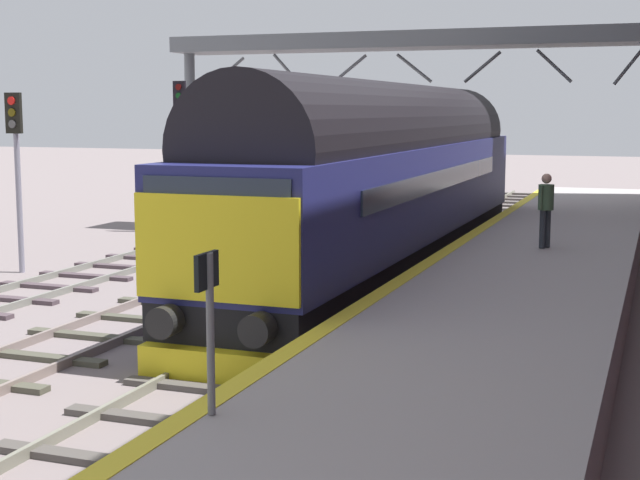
{
  "coord_description": "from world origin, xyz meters",
  "views": [
    {
      "loc": [
        6.1,
        -16.12,
        4.03
      ],
      "look_at": [
        0.2,
        -0.03,
        1.65
      ],
      "focal_mm": 52.72,
      "sensor_mm": 36.0,
      "label": 1
    }
  ],
  "objects_px": {
    "signal_post_far": "(181,135)",
    "waiting_passenger": "(546,203)",
    "signal_post_mid": "(17,158)",
    "platform_number_sign": "(209,306)",
    "diesel_locomotive": "(387,177)"
  },
  "relations": [
    {
      "from": "diesel_locomotive",
      "to": "signal_post_mid",
      "type": "bearing_deg",
      "value": -167.15
    },
    {
      "from": "signal_post_far",
      "to": "platform_number_sign",
      "type": "height_order",
      "value": "signal_post_far"
    },
    {
      "from": "signal_post_far",
      "to": "waiting_passenger",
      "type": "bearing_deg",
      "value": -27.46
    },
    {
      "from": "signal_post_mid",
      "to": "signal_post_far",
      "type": "height_order",
      "value": "signal_post_far"
    },
    {
      "from": "diesel_locomotive",
      "to": "platform_number_sign",
      "type": "relative_size",
      "value": 11.21
    },
    {
      "from": "signal_post_far",
      "to": "diesel_locomotive",
      "type": "bearing_deg",
      "value": -35.7
    },
    {
      "from": "signal_post_far",
      "to": "platform_number_sign",
      "type": "bearing_deg",
      "value": -60.86
    },
    {
      "from": "signal_post_far",
      "to": "signal_post_mid",
      "type": "bearing_deg",
      "value": -90.0
    },
    {
      "from": "signal_post_mid",
      "to": "signal_post_far",
      "type": "relative_size",
      "value": 0.9
    },
    {
      "from": "waiting_passenger",
      "to": "platform_number_sign",
      "type": "bearing_deg",
      "value": -160.63
    },
    {
      "from": "waiting_passenger",
      "to": "diesel_locomotive",
      "type": "bearing_deg",
      "value": 114.73
    },
    {
      "from": "diesel_locomotive",
      "to": "signal_post_mid",
      "type": "distance_m",
      "value": 9.11
    },
    {
      "from": "signal_post_mid",
      "to": "platform_number_sign",
      "type": "distance_m",
      "value": 15.45
    },
    {
      "from": "signal_post_mid",
      "to": "platform_number_sign",
      "type": "relative_size",
      "value": 2.72
    },
    {
      "from": "diesel_locomotive",
      "to": "waiting_passenger",
      "type": "xyz_separation_m",
      "value": [
        3.69,
        -0.15,
        -0.49
      ]
    }
  ]
}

